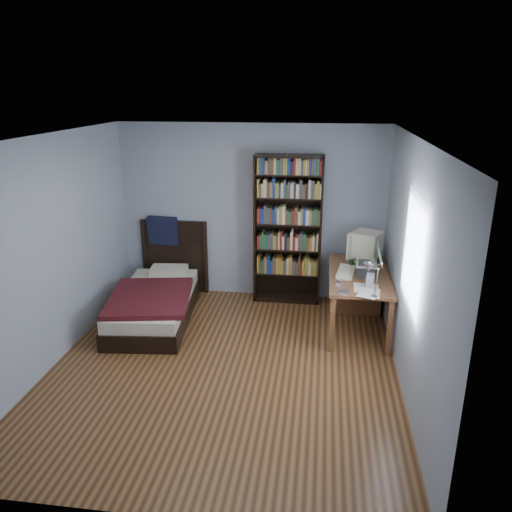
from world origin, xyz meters
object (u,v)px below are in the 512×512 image
(soda_can, at_px, (351,263))
(crt_monitor, at_px, (365,245))
(bed, at_px, (156,298))
(bookshelf, at_px, (288,230))
(desk, at_px, (356,285))
(keyboard, at_px, (346,272))
(laptop, at_px, (368,267))
(desk_lamp, at_px, (370,270))
(speaker, at_px, (370,281))

(soda_can, bearing_deg, crt_monitor, 51.80)
(bed, bearing_deg, bookshelf, 25.10)
(desk, xyz_separation_m, keyboard, (-0.17, -0.41, 0.34))
(laptop, height_order, bookshelf, bookshelf)
(bookshelf, height_order, bed, bookshelf)
(desk_lamp, relative_size, bookshelf, 0.26)
(crt_monitor, relative_size, bookshelf, 0.24)
(speaker, relative_size, soda_can, 1.54)
(desk_lamp, height_order, soda_can, desk_lamp)
(soda_can, distance_m, bed, 2.64)
(desk_lamp, xyz_separation_m, keyboard, (-0.19, 1.07, -0.43))
(desk, xyz_separation_m, bed, (-2.66, -0.46, -0.15))
(desk, bearing_deg, speaker, -83.86)
(bed, bearing_deg, keyboard, 1.24)
(laptop, distance_m, speaker, 0.39)
(soda_can, relative_size, bookshelf, 0.05)
(laptop, xyz_separation_m, soda_can, (-0.18, 0.30, -0.06))
(desk, bearing_deg, crt_monitor, 35.65)
(desk, bearing_deg, keyboard, -112.40)
(laptop, height_order, speaker, laptop)
(laptop, distance_m, desk_lamp, 1.07)
(laptop, height_order, bed, bed)
(desk, relative_size, keyboard, 3.00)
(crt_monitor, bearing_deg, soda_can, -128.20)
(bed, bearing_deg, desk, 9.91)
(bookshelf, bearing_deg, keyboard, -43.08)
(soda_can, bearing_deg, speaker, -75.12)
(keyboard, bearing_deg, desk, 75.90)
(desk, distance_m, speaker, 0.95)
(crt_monitor, relative_size, keyboard, 1.01)
(desk, xyz_separation_m, bookshelf, (-0.96, 0.33, 0.64))
(laptop, bearing_deg, bed, 179.89)
(desk, xyz_separation_m, laptop, (0.09, -0.47, 0.43))
(laptop, distance_m, keyboard, 0.28)
(crt_monitor, distance_m, soda_can, 0.35)
(keyboard, bearing_deg, laptop, -4.50)
(desk_lamp, bearing_deg, desk, 90.63)
(desk_lamp, distance_m, keyboard, 1.17)
(laptop, bearing_deg, bookshelf, 142.77)
(speaker, height_order, soda_can, speaker)
(desk_lamp, bearing_deg, laptop, 85.77)
(soda_can, xyz_separation_m, bed, (-2.57, -0.30, -0.53))
(keyboard, bearing_deg, desk_lamp, -71.88)
(keyboard, relative_size, soda_can, 4.48)
(crt_monitor, bearing_deg, desk, -144.35)
(desk, distance_m, keyboard, 0.56)
(speaker, bearing_deg, bookshelf, 140.32)
(desk, distance_m, bed, 2.71)
(desk_lamp, relative_size, speaker, 3.22)
(bed, bearing_deg, desk_lamp, -20.84)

